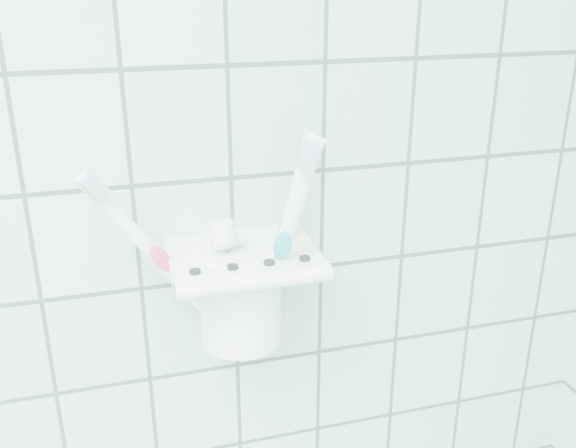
# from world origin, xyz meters

# --- Properties ---
(holder_bracket) EXTENTS (0.14, 0.11, 0.04)m
(holder_bracket) POSITION_xyz_m (0.66, 1.15, 1.29)
(holder_bracket) COLOR white
(holder_bracket) RESTS_ON wall_back
(cup) EXTENTS (0.09, 0.09, 0.10)m
(cup) POSITION_xyz_m (0.66, 1.16, 1.26)
(cup) COLOR white
(cup) RESTS_ON holder_bracket
(toothbrush_pink) EXTENTS (0.11, 0.04, 0.20)m
(toothbrush_pink) POSITION_xyz_m (0.64, 1.16, 1.32)
(toothbrush_pink) COLOR white
(toothbrush_pink) RESTS_ON cup
(toothbrush_blue) EXTENTS (0.07, 0.04, 0.20)m
(toothbrush_blue) POSITION_xyz_m (0.68, 1.15, 1.31)
(toothbrush_blue) COLOR white
(toothbrush_blue) RESTS_ON cup
(toothbrush_orange) EXTENTS (0.05, 0.08, 0.22)m
(toothbrush_orange) POSITION_xyz_m (0.67, 1.16, 1.33)
(toothbrush_orange) COLOR white
(toothbrush_orange) RESTS_ON cup
(toothpaste_tube) EXTENTS (0.05, 0.03, 0.13)m
(toothpaste_tube) POSITION_xyz_m (0.66, 1.14, 1.28)
(toothpaste_tube) COLOR silver
(toothpaste_tube) RESTS_ON cup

